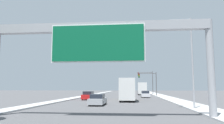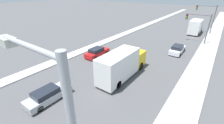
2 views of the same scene
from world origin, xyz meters
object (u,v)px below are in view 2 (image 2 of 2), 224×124
at_px(truck_box_secondary, 196,27).
at_px(traffic_light_near_intersection, 200,23).
at_px(car_near_center, 177,49).
at_px(truck_box_primary, 122,64).
at_px(car_mid_center, 97,52).
at_px(car_near_right, 48,95).
at_px(traffic_light_mid_block, 208,15).

distance_m(truck_box_secondary, traffic_light_near_intersection, 8.55).
xyz_separation_m(car_near_center, truck_box_primary, (-3.50, -12.69, 1.12)).
bearing_deg(car_mid_center, traffic_light_near_intersection, 55.44).
height_order(car_mid_center, traffic_light_near_intersection, traffic_light_near_intersection).
xyz_separation_m(car_near_right, car_near_center, (7.00, 20.89, 0.03)).
xyz_separation_m(truck_box_secondary, traffic_light_mid_block, (1.85, 1.94, 2.89)).
relative_size(car_mid_center, traffic_light_mid_block, 0.66).
distance_m(traffic_light_near_intersection, traffic_light_mid_block, 10.02).
distance_m(truck_box_primary, truck_box_secondary, 29.19).
distance_m(car_near_center, car_mid_center, 14.15).
bearing_deg(car_near_right, traffic_light_mid_block, 77.25).
bearing_deg(car_mid_center, car_near_right, -72.94).
xyz_separation_m(car_near_right, traffic_light_near_intersection, (8.70, 29.12, 3.44)).
xyz_separation_m(truck_box_primary, traffic_light_mid_block, (5.35, 30.92, 2.87)).
distance_m(car_near_right, traffic_light_mid_block, 40.31).
relative_size(car_near_center, car_mid_center, 1.01).
relative_size(truck_box_primary, traffic_light_near_intersection, 1.43).
distance_m(car_near_right, truck_box_secondary, 37.85).
bearing_deg(truck_box_primary, traffic_light_near_intersection, 76.04).
bearing_deg(truck_box_secondary, truck_box_primary, -96.89).
distance_m(car_mid_center, truck_box_secondary, 27.85).
xyz_separation_m(car_near_center, car_mid_center, (-10.50, -9.48, 0.02)).
height_order(car_near_right, truck_box_secondary, truck_box_secondary).
bearing_deg(car_near_center, truck_box_secondary, 90.00).
bearing_deg(car_mid_center, truck_box_secondary, 67.83).
distance_m(truck_box_secondary, traffic_light_mid_block, 3.94).
height_order(car_near_right, truck_box_primary, truck_box_primary).
bearing_deg(truck_box_primary, car_near_right, -113.13).
relative_size(car_near_right, truck_box_primary, 0.53).
relative_size(car_near_center, truck_box_primary, 0.54).
height_order(car_near_center, truck_box_secondary, truck_box_secondary).
xyz_separation_m(car_near_right, truck_box_secondary, (7.00, 37.18, 1.13)).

